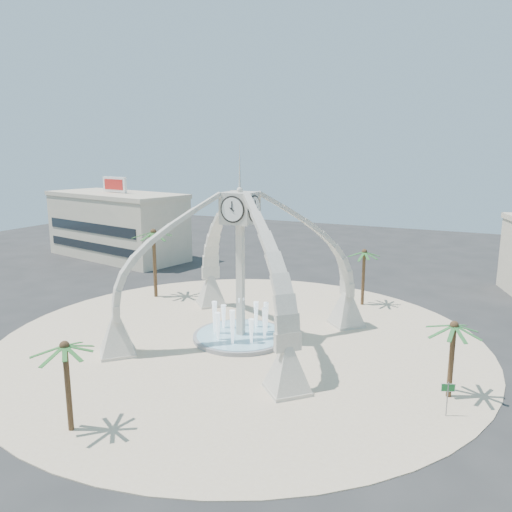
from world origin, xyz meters
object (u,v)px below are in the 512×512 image
at_px(fountain, 241,336).
at_px(clock_tower, 240,264).
at_px(palm_north, 364,253).
at_px(palm_south, 65,347).
at_px(palm_east, 454,326).
at_px(palm_west, 153,233).
at_px(street_sign, 448,392).

bearing_deg(fountain, clock_tower, -90.00).
height_order(palm_north, palm_south, palm_north).
bearing_deg(palm_east, palm_north, 119.74).
relative_size(palm_east, palm_south, 0.96).
bearing_deg(fountain, palm_north, 63.63).
relative_size(clock_tower, palm_south, 3.14).
bearing_deg(palm_south, palm_west, 116.55).
bearing_deg(clock_tower, palm_south, -97.38).
height_order(clock_tower, palm_west, clock_tower).
bearing_deg(fountain, palm_west, 153.23).
relative_size(palm_east, palm_west, 0.69).
xyz_separation_m(clock_tower, palm_east, (16.67, -3.28, -1.72)).
xyz_separation_m(palm_east, palm_north, (-9.80, 17.15, 0.71)).
bearing_deg(clock_tower, palm_north, 63.63).
distance_m(palm_east, palm_south, 23.10).
distance_m(clock_tower, street_sign, 18.44).
xyz_separation_m(clock_tower, palm_south, (-2.16, -16.65, -1.49)).
height_order(palm_east, street_sign, palm_east).
height_order(palm_east, palm_west, palm_west).
bearing_deg(street_sign, palm_west, 135.70).
xyz_separation_m(palm_west, palm_north, (20.89, 6.80, -1.53)).
distance_m(clock_tower, fountain, 6.20).
bearing_deg(palm_east, palm_west, 161.37).
bearing_deg(street_sign, clock_tower, 139.12).
distance_m(fountain, palm_west, 17.07).
bearing_deg(palm_north, clock_tower, -116.37).
height_order(clock_tower, palm_south, clock_tower).
bearing_deg(palm_south, street_sign, 29.56).
distance_m(fountain, palm_north, 16.33).
relative_size(fountain, palm_south, 1.40).
distance_m(palm_south, street_sign, 22.02).
relative_size(palm_north, street_sign, 2.82).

